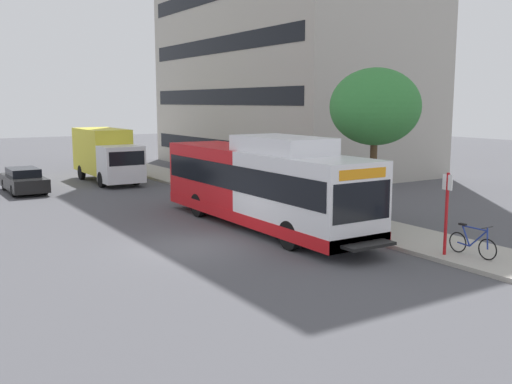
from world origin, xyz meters
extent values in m
plane|color=#4C4C51|center=(0.00, 8.00, 0.00)|extent=(120.00, 120.00, 0.00)
cube|color=#A8A399|center=(7.00, 6.00, 0.07)|extent=(3.00, 56.00, 0.14)
cube|color=white|center=(3.70, -1.42, 1.69)|extent=(2.54, 5.80, 2.73)
cube|color=red|center=(3.70, 4.38, 1.69)|extent=(2.54, 5.80, 2.73)
cube|color=red|center=(3.70, 1.48, 0.54)|extent=(2.57, 11.60, 0.44)
cube|color=black|center=(3.70, 1.48, 2.05)|extent=(2.58, 11.25, 0.96)
cube|color=black|center=(3.70, -4.28, 1.85)|extent=(2.34, 0.10, 1.24)
cube|color=orange|center=(3.70, -4.29, 2.72)|extent=(1.91, 0.08, 0.32)
cube|color=white|center=(3.70, 0.03, 3.35)|extent=(2.16, 4.06, 0.60)
cube|color=black|center=(3.70, -4.67, 0.55)|extent=(1.78, 0.60, 0.10)
cylinder|color=black|center=(2.57, -2.12, 0.50)|extent=(0.30, 1.00, 1.00)
cylinder|color=black|center=(4.83, -2.12, 0.50)|extent=(0.30, 1.00, 1.00)
cylinder|color=black|center=(2.57, 4.67, 0.50)|extent=(0.30, 1.00, 1.00)
cylinder|color=black|center=(4.83, 4.67, 0.50)|extent=(0.30, 1.00, 1.00)
cylinder|color=red|center=(6.03, -5.62, 1.44)|extent=(0.10, 0.10, 2.60)
cube|color=white|center=(6.01, -5.62, 2.44)|extent=(0.04, 0.36, 0.48)
torus|color=black|center=(6.60, -6.76, 0.47)|extent=(0.04, 0.66, 0.66)
torus|color=black|center=(6.60, -5.66, 0.47)|extent=(0.04, 0.66, 0.66)
cylinder|color=navy|center=(6.60, -6.41, 0.74)|extent=(0.05, 0.64, 0.64)
cylinder|color=navy|center=(6.60, -5.96, 0.74)|extent=(0.05, 0.34, 0.62)
cylinder|color=navy|center=(6.60, -6.26, 1.04)|extent=(0.05, 0.90, 0.05)
cylinder|color=navy|center=(6.60, -5.88, 0.46)|extent=(0.05, 0.45, 0.08)
cylinder|color=navy|center=(6.60, -6.73, 0.81)|extent=(0.05, 0.10, 0.67)
cylinder|color=black|center=(6.60, -6.71, 1.14)|extent=(0.52, 0.03, 0.03)
cube|color=black|center=(6.60, -5.81, 1.08)|extent=(0.12, 0.24, 0.06)
cylinder|color=#4C3823|center=(7.75, -0.52, 1.76)|extent=(0.28, 0.28, 3.24)
ellipsoid|color=#337A38|center=(7.75, -0.52, 4.72)|extent=(3.56, 3.56, 3.03)
cube|color=black|center=(-2.43, 15.88, 0.55)|extent=(1.80, 4.50, 0.70)
cube|color=black|center=(-2.43, 15.98, 1.05)|extent=(1.48, 2.34, 0.56)
cylinder|color=black|center=(-3.23, 14.53, 0.32)|extent=(0.20, 0.64, 0.64)
cylinder|color=black|center=(-1.63, 14.53, 0.32)|extent=(0.20, 0.64, 0.64)
cylinder|color=black|center=(-3.23, 17.23, 0.32)|extent=(0.20, 0.64, 0.64)
cylinder|color=black|center=(-1.63, 17.23, 0.32)|extent=(0.20, 0.64, 0.64)
cube|color=silver|center=(2.77, 14.97, 1.35)|extent=(2.30, 2.00, 2.10)
cube|color=yellow|center=(2.77, 18.47, 1.90)|extent=(2.30, 5.00, 2.70)
cube|color=black|center=(2.77, 14.00, 1.75)|extent=(2.07, 0.08, 0.80)
cylinder|color=black|center=(1.74, 15.41, 0.46)|extent=(0.26, 0.92, 0.92)
cylinder|color=black|center=(3.80, 15.41, 0.46)|extent=(0.26, 0.92, 0.92)
cylinder|color=black|center=(1.74, 19.55, 0.46)|extent=(0.26, 0.92, 0.92)
cylinder|color=black|center=(3.80, 19.55, 0.46)|extent=(0.26, 0.92, 0.92)
cube|color=black|center=(16.68, 18.46, 1.75)|extent=(11.33, 19.95, 1.10)
cube|color=black|center=(16.68, 18.46, 5.24)|extent=(11.33, 19.95, 1.10)
cube|color=black|center=(16.68, 18.46, 8.73)|extent=(11.33, 19.95, 1.10)
cube|color=black|center=(16.68, 18.46, 12.23)|extent=(11.33, 19.95, 1.10)
camera|label=1|loc=(-8.54, -17.57, 4.90)|focal=40.94mm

